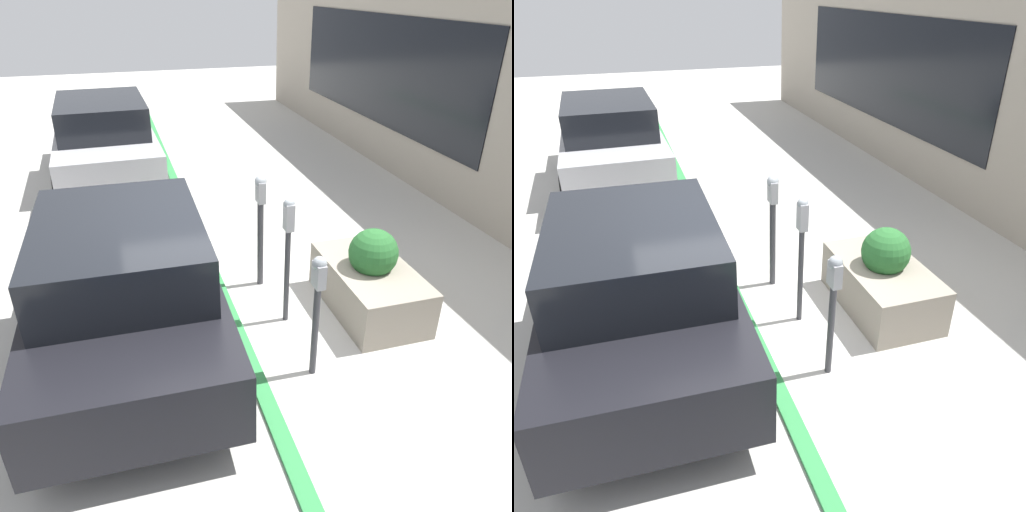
% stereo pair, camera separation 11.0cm
% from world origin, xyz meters
% --- Properties ---
extents(ground_plane, '(40.00, 40.00, 0.00)m').
position_xyz_m(ground_plane, '(0.00, 0.00, 0.00)').
color(ground_plane, beige).
extents(curb_strip, '(24.50, 0.16, 0.04)m').
position_xyz_m(curb_strip, '(0.00, 0.08, 0.02)').
color(curb_strip, '#338C47').
rests_on(curb_strip, ground_plane).
extents(parking_meter_nearest, '(0.17, 0.14, 1.36)m').
position_xyz_m(parking_meter_nearest, '(-0.90, -0.50, 0.92)').
color(parking_meter_nearest, '#38383D').
rests_on(parking_meter_nearest, ground_plane).
extents(parking_meter_second, '(0.14, 0.12, 1.55)m').
position_xyz_m(parking_meter_second, '(0.05, -0.53, 1.03)').
color(parking_meter_second, '#38383D').
rests_on(parking_meter_second, ground_plane).
extents(parking_meter_middle, '(0.17, 0.15, 1.51)m').
position_xyz_m(parking_meter_middle, '(0.92, -0.48, 0.98)').
color(parking_meter_middle, '#38383D').
rests_on(parking_meter_middle, ground_plane).
extents(planter_box, '(1.58, 0.90, 1.06)m').
position_xyz_m(planter_box, '(-0.00, -1.58, 0.38)').
color(planter_box, gray).
rests_on(planter_box, ground_plane).
extents(parked_car_middle, '(3.95, 1.87, 1.57)m').
position_xyz_m(parked_car_middle, '(0.05, 1.24, 0.81)').
color(parked_car_middle, black).
rests_on(parked_car_middle, ground_plane).
extents(parked_car_rear, '(4.42, 1.91, 1.63)m').
position_xyz_m(parked_car_rear, '(5.62, 1.32, 0.86)').
color(parked_car_rear, '#B7B7BC').
rests_on(parked_car_rear, ground_plane).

